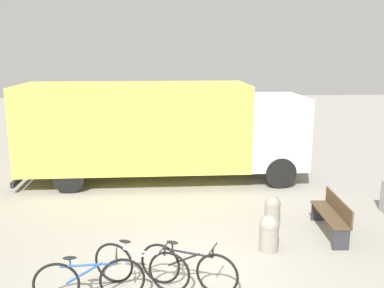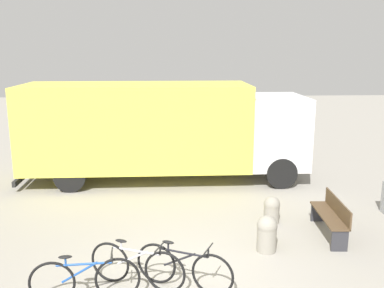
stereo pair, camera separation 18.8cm
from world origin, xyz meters
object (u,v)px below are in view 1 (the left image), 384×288
Objects in this scene: bicycle_middle at (141,266)px; bicycle_far at (188,268)px; park_bench at (333,214)px; bicycle_near at (89,281)px; bollard_far_bench at (272,208)px; delivery_truck at (160,127)px; bollard_near_bench at (269,232)px.

bicycle_middle and bicycle_far have the same top height.
park_bench is 5.49m from bicycle_near.
bicycle_middle reaches higher than bollard_far_bench.
delivery_truck reaches higher than bicycle_near.
bollard_near_bench reaches higher than bollard_far_bench.
bicycle_middle is (0.81, 0.41, 0.00)m from bicycle_near.
bicycle_middle is (-0.34, -6.30, -1.28)m from delivery_truck.
park_bench is 3.91m from bicycle_far.
bicycle_middle is 2.20× the size of bollard_near_bench.
bicycle_far is 3.54m from bollard_far_bench.
bollard_far_bench is at bearing 72.80° from bollard_near_bench.
park_bench reaches higher than bollard_near_bench.
park_bench reaches higher than bollard_far_bench.
delivery_truck is at bearing 44.45° from park_bench.
bicycle_far reaches higher than bollard_far_bench.
delivery_truck is 6.55m from bicycle_far.
delivery_truck is 11.39× the size of bollard_near_bench.
bicycle_middle is at bearing 117.99° from park_bench.
bicycle_near is 1.65m from bicycle_far.
bicycle_far is at bearing 6.69° from bicycle_near.
park_bench is 2.20× the size of bollard_near_bench.
bicycle_far is 2.20m from bollard_near_bench.
bollard_near_bench is (2.56, 1.22, 0.01)m from bicycle_middle.
bicycle_far is 2.16× the size of bollard_near_bench.
park_bench is at bearing -49.00° from delivery_truck.
bicycle_near is 2.77× the size of bollard_far_bench.
delivery_truck reaches higher than bollard_far_bench.
park_bench is 2.60× the size of bollard_far_bench.
bollard_near_bench is 1.52m from bollard_far_bench.
bollard_near_bench is (1.75, 1.33, 0.01)m from bicycle_far.
bicycle_near is 0.91m from bicycle_middle.
bollard_far_bench is at bearing 34.96° from bicycle_near.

